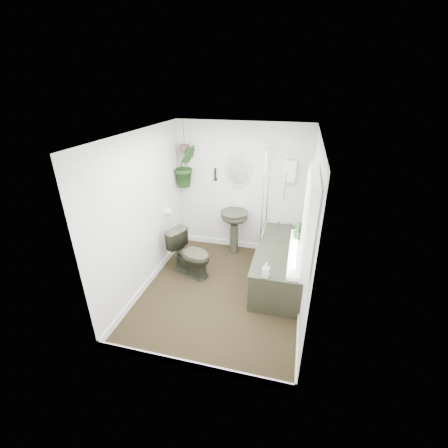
# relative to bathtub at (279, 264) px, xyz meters

# --- Properties ---
(floor) EXTENTS (2.30, 2.80, 0.02)m
(floor) POSITION_rel_bathtub_xyz_m (-0.80, -0.50, -0.30)
(floor) COLOR black
(floor) RESTS_ON ground
(ceiling) EXTENTS (2.30, 2.80, 0.02)m
(ceiling) POSITION_rel_bathtub_xyz_m (-0.80, -0.50, 2.02)
(ceiling) COLOR white
(ceiling) RESTS_ON ground
(wall_back) EXTENTS (2.30, 0.02, 2.30)m
(wall_back) POSITION_rel_bathtub_xyz_m (-0.80, 0.91, 0.86)
(wall_back) COLOR white
(wall_back) RESTS_ON ground
(wall_front) EXTENTS (2.30, 0.02, 2.30)m
(wall_front) POSITION_rel_bathtub_xyz_m (-0.80, -1.91, 0.86)
(wall_front) COLOR white
(wall_front) RESTS_ON ground
(wall_left) EXTENTS (0.02, 2.80, 2.30)m
(wall_left) POSITION_rel_bathtub_xyz_m (-1.96, -0.50, 0.86)
(wall_left) COLOR white
(wall_left) RESTS_ON ground
(wall_right) EXTENTS (0.02, 2.80, 2.30)m
(wall_right) POSITION_rel_bathtub_xyz_m (0.36, -0.50, 0.86)
(wall_right) COLOR white
(wall_right) RESTS_ON ground
(skirting) EXTENTS (2.30, 2.80, 0.10)m
(skirting) POSITION_rel_bathtub_xyz_m (-0.80, -0.50, -0.24)
(skirting) COLOR white
(skirting) RESTS_ON floor
(bathtub) EXTENTS (0.72, 1.72, 0.58)m
(bathtub) POSITION_rel_bathtub_xyz_m (0.00, 0.00, 0.00)
(bathtub) COLOR #2F3225
(bathtub) RESTS_ON floor
(bath_screen) EXTENTS (0.04, 0.72, 1.40)m
(bath_screen) POSITION_rel_bathtub_xyz_m (-0.33, 0.49, 0.99)
(bath_screen) COLOR silver
(bath_screen) RESTS_ON bathtub
(shower_box) EXTENTS (0.20, 0.10, 0.35)m
(shower_box) POSITION_rel_bathtub_xyz_m (0.00, 0.84, 1.26)
(shower_box) COLOR white
(shower_box) RESTS_ON wall_back
(oval_mirror) EXTENTS (0.46, 0.03, 0.62)m
(oval_mirror) POSITION_rel_bathtub_xyz_m (-0.87, 0.87, 1.21)
(oval_mirror) COLOR beige
(oval_mirror) RESTS_ON wall_back
(wall_sconce) EXTENTS (0.04, 0.04, 0.22)m
(wall_sconce) POSITION_rel_bathtub_xyz_m (-1.27, 0.86, 1.11)
(wall_sconce) COLOR black
(wall_sconce) RESTS_ON wall_back
(toilet_roll_holder) EXTENTS (0.11, 0.11, 0.11)m
(toilet_roll_holder) POSITION_rel_bathtub_xyz_m (-1.90, 0.20, 0.61)
(toilet_roll_holder) COLOR white
(toilet_roll_holder) RESTS_ON wall_left
(window_recess) EXTENTS (0.08, 1.00, 0.90)m
(window_recess) POSITION_rel_bathtub_xyz_m (0.29, -1.20, 1.36)
(window_recess) COLOR white
(window_recess) RESTS_ON wall_right
(window_sill) EXTENTS (0.18, 1.00, 0.04)m
(window_sill) POSITION_rel_bathtub_xyz_m (0.22, -1.20, 0.94)
(window_sill) COLOR white
(window_sill) RESTS_ON wall_right
(window_blinds) EXTENTS (0.01, 0.86, 0.76)m
(window_blinds) POSITION_rel_bathtub_xyz_m (0.24, -1.20, 1.36)
(window_blinds) COLOR white
(window_blinds) RESTS_ON wall_right
(toilet) EXTENTS (0.82, 0.64, 0.74)m
(toilet) POSITION_rel_bathtub_xyz_m (-1.40, -0.17, 0.08)
(toilet) COLOR #2F3225
(toilet) RESTS_ON floor
(pedestal_sink) EXTENTS (0.51, 0.44, 0.82)m
(pedestal_sink) POSITION_rel_bathtub_xyz_m (-0.87, 0.65, 0.12)
(pedestal_sink) COLOR #2F3225
(pedestal_sink) RESTS_ON floor
(sill_plant) EXTENTS (0.22, 0.19, 0.22)m
(sill_plant) POSITION_rel_bathtub_xyz_m (0.23, -0.90, 1.07)
(sill_plant) COLOR black
(sill_plant) RESTS_ON window_sill
(hanging_plant) EXTENTS (0.51, 0.51, 0.73)m
(hanging_plant) POSITION_rel_bathtub_xyz_m (-1.77, 0.75, 1.25)
(hanging_plant) COLOR black
(hanging_plant) RESTS_ON ceiling
(soap_bottle) EXTENTS (0.10, 0.11, 0.20)m
(soap_bottle) POSITION_rel_bathtub_xyz_m (-0.13, -0.79, 0.39)
(soap_bottle) COLOR black
(soap_bottle) RESTS_ON bathtub
(hanging_pot) EXTENTS (0.16, 0.16, 0.12)m
(hanging_pot) POSITION_rel_bathtub_xyz_m (-1.77, 0.75, 1.55)
(hanging_pot) COLOR brown
(hanging_pot) RESTS_ON ceiling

